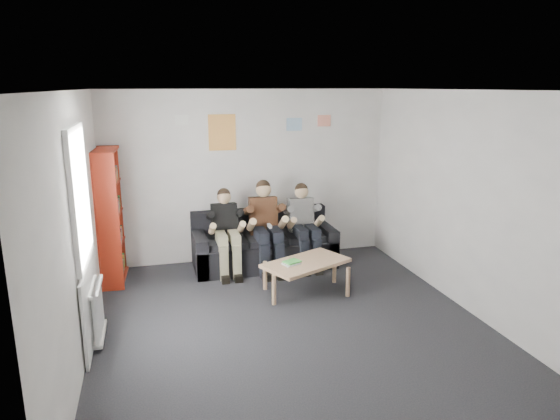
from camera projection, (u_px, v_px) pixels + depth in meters
name	position (u px, v px, depth m)	size (l,w,h in m)	color
room_shell	(292.00, 214.00, 5.56)	(5.00, 5.00, 5.00)	black
sofa	(263.00, 246.00, 7.81)	(2.17, 0.89, 0.84)	black
bookshelf	(111.00, 216.00, 7.04)	(0.29, 0.86, 1.91)	maroon
coffee_table	(306.00, 265.00, 6.71)	(1.13, 0.62, 0.45)	tan
game_cases	(292.00, 263.00, 6.60)	(0.24, 0.19, 0.03)	silver
person_left	(227.00, 232.00, 7.40)	(0.38, 0.81, 1.27)	black
person_middle	(266.00, 227.00, 7.53)	(0.42, 0.91, 1.36)	#502B1A
person_right	(304.00, 226.00, 7.69)	(0.39, 0.83, 1.28)	silver
radiator	(98.00, 311.00, 5.46)	(0.10, 0.64, 0.60)	white
window	(85.00, 252.00, 5.28)	(0.05, 1.30, 2.36)	white
poster_large	(222.00, 132.00, 7.63)	(0.42, 0.01, 0.55)	#E7BE51
poster_blue	(294.00, 124.00, 7.89)	(0.25, 0.01, 0.20)	#3D8ED1
poster_pink	(324.00, 121.00, 8.00)	(0.22, 0.01, 0.18)	#D14191
poster_sign	(182.00, 120.00, 7.43)	(0.20, 0.01, 0.14)	white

